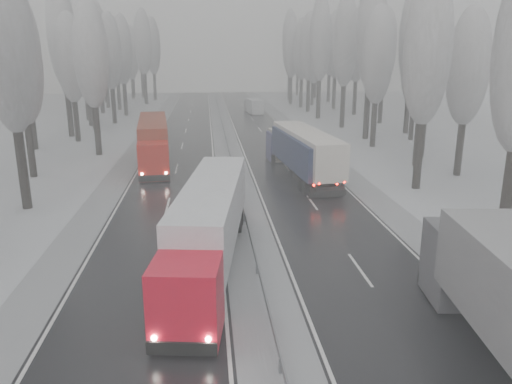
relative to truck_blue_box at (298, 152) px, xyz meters
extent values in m
cube|color=black|center=(-0.35, -1.84, -2.23)|extent=(7.50, 200.00, 0.03)
cube|color=black|center=(-10.85, -1.84, -2.23)|extent=(7.50, 200.00, 0.03)
cube|color=#A6A9AE|center=(-5.60, -1.84, -2.23)|extent=(3.00, 200.00, 0.04)
cube|color=#A6A9AE|center=(4.60, -1.84, -2.23)|extent=(2.40, 200.00, 0.04)
cube|color=#A6A9AE|center=(-15.80, -1.84, -2.23)|extent=(2.40, 200.00, 0.04)
cube|color=slate|center=(-5.60, -1.84, -1.65)|extent=(0.06, 200.00, 0.32)
cube|color=slate|center=(-5.60, -3.84, -1.95)|extent=(0.12, 0.12, 0.60)
cube|color=slate|center=(-5.60, 28.16, -1.95)|extent=(0.12, 0.12, 0.60)
cylinder|color=black|center=(9.44, -16.17, 0.55)|extent=(0.68, 0.68, 5.60)
cylinder|color=black|center=(8.91, -4.81, 0.56)|extent=(0.68, 0.68, 5.62)
ellipsoid|color=gray|center=(8.91, -4.81, 8.59)|extent=(3.60, 3.60, 11.48)
cylinder|color=black|center=(14.42, -0.81, 0.22)|extent=(0.64, 0.64, 4.94)
ellipsoid|color=gray|center=(14.42, -0.81, 7.28)|extent=(3.60, 3.60, 10.09)
cylinder|color=black|center=(12.30, 3.33, 0.41)|extent=(0.66, 0.66, 5.32)
ellipsoid|color=gray|center=(12.30, 3.33, 8.02)|extent=(3.60, 3.60, 10.88)
cylinder|color=black|center=(14.53, 7.33, 0.91)|extent=(0.72, 0.72, 6.31)
ellipsoid|color=gray|center=(14.53, 7.33, 9.93)|extent=(3.60, 3.60, 12.90)
cylinder|color=black|center=(11.43, 13.76, 0.44)|extent=(0.67, 0.67, 5.38)
ellipsoid|color=gray|center=(11.43, 13.76, 8.12)|extent=(3.60, 3.60, 10.98)
cylinder|color=black|center=(17.71, 17.76, 0.05)|extent=(0.62, 0.62, 4.59)
ellipsoid|color=gray|center=(17.71, 17.76, 6.61)|extent=(3.60, 3.60, 9.39)
cylinder|color=black|center=(12.30, 19.18, 1.22)|extent=(0.76, 0.76, 6.95)
ellipsoid|color=gray|center=(12.30, 19.18, 11.15)|extent=(3.60, 3.60, 14.19)
cylinder|color=black|center=(19.22, 23.18, 1.05)|extent=(0.74, 0.74, 6.59)
ellipsoid|color=gray|center=(19.22, 23.18, 10.46)|extent=(3.60, 3.60, 13.46)
cylinder|color=black|center=(11.97, 29.43, 0.93)|extent=(0.72, 0.72, 6.37)
ellipsoid|color=gray|center=(11.97, 29.43, 10.03)|extent=(3.60, 3.60, 13.01)
cylinder|color=black|center=(19.12, 33.43, 0.74)|extent=(0.70, 0.70, 5.97)
ellipsoid|color=gray|center=(19.12, 33.43, 9.27)|extent=(3.60, 3.60, 12.20)
cylinder|color=black|center=(10.74, 40.11, 1.08)|extent=(0.74, 0.74, 6.65)
ellipsoid|color=gray|center=(10.74, 40.11, 10.58)|extent=(3.60, 3.60, 13.59)
cylinder|color=black|center=(18.12, 44.11, 0.82)|extent=(0.71, 0.71, 6.14)
ellipsoid|color=gray|center=(18.12, 44.11, 9.59)|extent=(3.60, 3.60, 12.54)
cylinder|color=black|center=(10.97, 49.86, 0.78)|extent=(0.71, 0.71, 6.05)
ellipsoid|color=gray|center=(10.97, 49.86, 9.43)|extent=(3.60, 3.60, 12.37)
cylinder|color=black|center=(16.88, 53.86, 0.90)|extent=(0.72, 0.72, 6.30)
ellipsoid|color=gray|center=(16.88, 53.86, 9.90)|extent=(3.60, 3.60, 12.87)
cylinder|color=black|center=(11.03, 57.37, 0.69)|extent=(0.70, 0.70, 5.88)
ellipsoid|color=gray|center=(11.03, 57.37, 9.08)|extent=(3.60, 3.60, 12.00)
cylinder|color=black|center=(14.17, 61.37, 0.18)|extent=(0.64, 0.64, 4.86)
ellipsoid|color=gray|center=(14.17, 61.37, 7.12)|extent=(3.60, 3.60, 9.92)
cylinder|color=black|center=(10.14, 64.48, 0.74)|extent=(0.70, 0.70, 5.98)
ellipsoid|color=gray|center=(10.14, 64.48, 9.28)|extent=(3.60, 3.60, 12.21)
cylinder|color=black|center=(19.35, 68.48, 0.84)|extent=(0.71, 0.71, 6.19)
ellipsoid|color=gray|center=(19.35, 68.48, 9.68)|extent=(3.60, 3.60, 12.64)
cylinder|color=black|center=(11.44, 74.32, 1.18)|extent=(0.75, 0.75, 6.86)
ellipsoid|color=gray|center=(11.44, 74.32, 10.98)|extent=(3.60, 3.60, 14.01)
cylinder|color=black|center=(18.43, 78.32, 0.52)|extent=(0.68, 0.68, 5.55)
ellipsoid|color=gray|center=(18.43, 78.32, 8.45)|extent=(3.60, 3.60, 11.33)
cylinder|color=black|center=(13.14, 84.89, 0.80)|extent=(0.71, 0.71, 6.09)
ellipsoid|color=gray|center=(13.14, 84.89, 9.50)|extent=(3.60, 3.60, 12.45)
cylinder|color=black|center=(15.95, 88.89, 0.49)|extent=(0.67, 0.67, 5.49)
ellipsoid|color=gray|center=(15.95, 88.89, 8.33)|extent=(3.60, 3.60, 11.21)
cylinder|color=black|center=(-20.72, -7.27, 0.67)|extent=(0.69, 0.69, 5.83)
ellipsoid|color=gray|center=(-20.72, -7.27, 9.00)|extent=(3.60, 3.60, 11.92)
cylinder|color=black|center=(-23.34, 2.36, 0.27)|extent=(0.65, 0.65, 5.03)
ellipsoid|color=gray|center=(-23.34, 2.36, 7.45)|extent=(3.60, 3.60, 10.28)
cylinder|color=black|center=(-19.54, 11.89, 0.47)|extent=(0.67, 0.67, 5.44)
ellipsoid|color=gray|center=(-19.54, 11.89, 8.24)|extent=(3.60, 3.60, 11.11)
cylinder|color=black|center=(-27.44, 15.89, 0.61)|extent=(0.69, 0.69, 5.72)
ellipsoid|color=gray|center=(-27.44, 15.89, 8.79)|extent=(3.60, 3.60, 11.69)
cylinder|color=black|center=(-23.86, 20.87, 0.36)|extent=(0.66, 0.66, 5.23)
ellipsoid|color=gray|center=(-23.86, 20.87, 7.83)|extent=(3.60, 3.60, 10.68)
cylinder|color=black|center=(-25.65, 24.87, 1.05)|extent=(0.74, 0.74, 6.60)
ellipsoid|color=gray|center=(-25.65, 24.87, 10.49)|extent=(3.60, 3.60, 13.49)
cylinder|color=black|center=(-23.75, 30.51, 0.33)|extent=(0.65, 0.65, 5.16)
ellipsoid|color=gray|center=(-23.75, 30.51, 7.70)|extent=(3.60, 3.60, 10.54)
cylinder|color=black|center=(-25.14, 34.51, 0.65)|extent=(0.69, 0.69, 5.79)
ellipsoid|color=gray|center=(-25.14, 34.51, 8.93)|extent=(3.60, 3.60, 11.84)
cylinder|color=black|center=(-22.18, 37.27, 0.57)|extent=(0.68, 0.68, 5.64)
ellipsoid|color=gray|center=(-22.18, 37.27, 8.64)|extent=(3.60, 3.60, 11.53)
cylinder|color=black|center=(-27.02, 41.27, 1.03)|extent=(0.73, 0.73, 6.56)
ellipsoid|color=gray|center=(-27.02, 41.27, 10.40)|extent=(3.60, 3.60, 13.40)
cylinder|color=black|center=(-21.92, 47.35, 0.65)|extent=(0.69, 0.69, 5.79)
ellipsoid|color=gray|center=(-21.92, 47.35, 8.92)|extent=(3.60, 3.60, 11.84)
cylinder|color=black|center=(-26.68, 51.35, 1.07)|extent=(0.74, 0.74, 6.65)
ellipsoid|color=gray|center=(-26.68, 51.35, 10.57)|extent=(3.60, 3.60, 13.58)
cylinder|color=black|center=(-24.53, 56.69, 0.31)|extent=(0.65, 0.65, 5.12)
ellipsoid|color=gray|center=(-24.53, 56.69, 7.63)|extent=(3.60, 3.60, 10.46)
cylinder|color=black|center=(-27.41, 60.69, 0.67)|extent=(0.69, 0.69, 5.84)
ellipsoid|color=gray|center=(-27.41, 60.69, 9.01)|extent=(3.60, 3.60, 11.92)
cylinder|color=black|center=(-20.67, 67.49, 1.09)|extent=(0.74, 0.74, 6.67)
ellipsoid|color=gray|center=(-20.67, 67.49, 10.62)|extent=(3.60, 3.60, 13.63)
cylinder|color=black|center=(-29.79, 71.49, 0.90)|extent=(0.72, 0.72, 6.31)
ellipsoid|color=gray|center=(-29.79, 71.49, 9.91)|extent=(3.60, 3.60, 12.88)
cylinder|color=black|center=(-19.64, 76.88, 0.89)|extent=(0.72, 0.72, 6.29)
ellipsoid|color=gray|center=(-19.64, 76.88, 9.88)|extent=(3.60, 3.60, 12.84)
cylinder|color=black|center=(-25.26, 80.88, 0.18)|extent=(0.64, 0.64, 4.86)
ellipsoid|color=gray|center=(-25.26, 80.88, 7.11)|extent=(3.60, 3.60, 9.92)
cylinder|color=black|center=(-23.16, 83.47, 1.06)|extent=(0.74, 0.74, 6.63)
ellipsoid|color=gray|center=(-23.16, 83.47, 10.53)|extent=(3.60, 3.60, 13.54)
cylinder|color=black|center=(-25.93, 87.47, 0.64)|extent=(0.69, 0.69, 5.79)
ellipsoid|color=gray|center=(-25.93, 87.47, 8.91)|extent=(3.60, 3.60, 11.82)
cube|color=#515156|center=(3.07, -22.80, -0.43)|extent=(3.05, 3.14, 3.30)
cube|color=black|center=(3.22, -21.44, 0.34)|extent=(2.53, 0.38, 1.10)
cube|color=black|center=(3.23, -21.33, -1.75)|extent=(2.75, 0.46, 0.55)
cylinder|color=black|center=(1.83, -23.56, -1.68)|extent=(0.51, 1.18, 1.15)
cylinder|color=black|center=(4.12, -23.81, -1.68)|extent=(0.51, 1.18, 1.15)
sphere|color=white|center=(2.19, -21.18, -1.31)|extent=(0.24, 0.24, 0.24)
sphere|color=white|center=(4.27, -21.41, -1.31)|extent=(0.24, 0.24, 0.24)
cube|color=#201F4F|center=(-0.57, 6.27, -0.70)|extent=(2.56, 2.65, 2.82)
cube|color=black|center=(-0.68, 7.44, -0.04)|extent=(2.16, 0.29, 0.94)
cube|color=black|center=(-0.69, 7.53, -1.83)|extent=(2.35, 0.35, 0.47)
cube|color=#151A39|center=(0.09, -1.03, 0.29)|extent=(3.50, 12.39, 2.63)
cube|color=black|center=(0.65, -7.17, -1.73)|extent=(2.16, 0.31, 0.42)
cube|color=black|center=(0.40, -4.40, -1.54)|extent=(2.53, 5.34, 0.42)
cube|color=black|center=(0.61, -6.65, -1.92)|extent=(2.16, 0.25, 0.56)
cylinder|color=black|center=(-1.49, 5.43, -1.76)|extent=(0.42, 1.00, 0.98)
cylinder|color=black|center=(0.48, 5.61, -1.76)|extent=(0.42, 1.00, 0.98)
cylinder|color=black|center=(-0.55, -4.87, -1.76)|extent=(0.42, 1.00, 0.98)
cylinder|color=black|center=(1.42, -4.69, -1.76)|extent=(0.42, 1.00, 0.98)
cylinder|color=black|center=(-0.44, -6.09, -1.76)|extent=(0.42, 1.00, 0.98)
cylinder|color=black|center=(1.53, -5.91, -1.76)|extent=(0.42, 1.00, 0.98)
sphere|color=#FF0C05|center=(-0.23, -7.31, -0.98)|extent=(0.19, 0.19, 0.19)
sphere|color=#FF0C05|center=(1.55, -7.15, -0.98)|extent=(0.19, 0.19, 0.19)
sphere|color=white|center=(-1.58, 7.48, -1.45)|extent=(0.21, 0.21, 0.21)
sphere|color=white|center=(0.20, 7.64, -1.45)|extent=(0.21, 0.21, 0.21)
cube|color=#B9B3A4|center=(-0.27, 6.88, -0.55)|extent=(2.82, 2.91, 3.08)
cube|color=black|center=(-0.40, 8.15, 0.16)|extent=(2.36, 0.34, 1.03)
cube|color=black|center=(-0.41, 8.26, -1.79)|extent=(2.57, 0.41, 0.51)
cube|color=#BEB6AA|center=(0.52, -1.10, 0.52)|extent=(3.93, 13.55, 2.88)
cube|color=black|center=(1.19, -7.79, -1.68)|extent=(2.36, 0.36, 0.46)
cube|color=black|center=(0.89, -4.78, -1.48)|extent=(2.81, 5.85, 0.46)
cube|color=black|center=(1.13, -7.23, -1.89)|extent=(2.36, 0.30, 0.62)
cylinder|color=black|center=(-1.27, 5.95, -1.72)|extent=(0.46, 1.10, 1.07)
cylinder|color=black|center=(0.88, 6.16, -1.72)|extent=(0.46, 1.10, 1.07)
cylinder|color=black|center=(-0.15, -5.29, -1.72)|extent=(0.46, 1.10, 1.07)
cylinder|color=black|center=(2.00, -5.08, -1.72)|extent=(0.46, 1.10, 1.07)
cylinder|color=black|center=(-0.02, -6.62, -1.72)|extent=(0.46, 1.10, 1.07)
cylinder|color=black|center=(2.13, -6.41, -1.72)|extent=(0.46, 1.10, 1.07)
sphere|color=#FF0C05|center=(0.22, -7.96, -0.86)|extent=(0.21, 0.21, 0.21)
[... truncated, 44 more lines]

